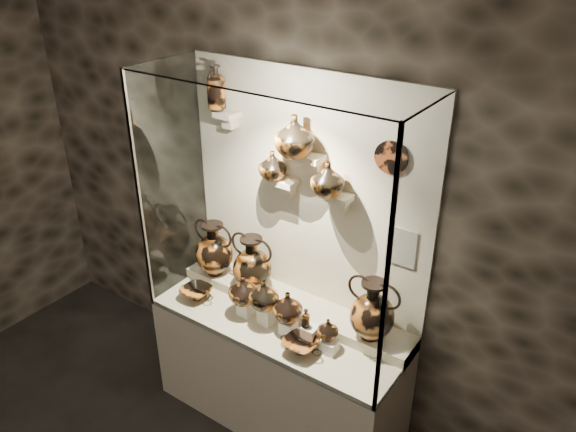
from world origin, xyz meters
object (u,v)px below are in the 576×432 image
object	(u,v)px
ovoid_vase_b	(295,136)
jug_b	(264,294)
amphora_mid	(252,263)
lekythos_tall	(216,86)
lekythos_small	(306,317)
ovoid_vase_c	(328,179)
amphora_left	(214,249)
amphora_right	(372,310)
kylix_left	(197,292)
jug_c	(288,306)
kylix_right	(301,345)
ovoid_vase_a	(273,165)
jug_e	(328,329)
jug_a	(243,289)

from	to	relation	value
ovoid_vase_b	jug_b	bearing A→B (deg)	-112.71
amphora_mid	lekythos_tall	xyz separation A→B (m)	(-0.31, 0.10, 1.13)
amphora_mid	lekythos_small	bearing A→B (deg)	-4.26
ovoid_vase_c	ovoid_vase_b	bearing A→B (deg)	-173.36
amphora_left	amphora_right	world-z (taller)	amphora_left
kylix_left	amphora_right	bearing A→B (deg)	22.40
jug_c	kylix_right	xyz separation A→B (m)	(0.18, -0.12, -0.13)
kylix_left	ovoid_vase_b	bearing A→B (deg)	35.84
kylix_left	kylix_right	size ratio (longest dim) A/B	0.98
jug_b	lekythos_small	xyz separation A→B (m)	(0.31, 0.00, -0.04)
lekythos_tall	ovoid_vase_b	world-z (taller)	lekythos_tall
lekythos_small	ovoid_vase_a	size ratio (longest dim) A/B	0.78
jug_b	kylix_right	bearing A→B (deg)	-17.38
amphora_left	amphora_right	xyz separation A→B (m)	(1.23, 0.00, -0.00)
kylix_left	jug_b	bearing A→B (deg)	15.44
jug_e	ovoid_vase_a	world-z (taller)	ovoid_vase_a
jug_b	lekythos_tall	distance (m)	1.33
lekythos_small	ovoid_vase_a	world-z (taller)	ovoid_vase_a
jug_a	jug_b	xyz separation A→B (m)	(0.17, 0.00, 0.03)
ovoid_vase_a	ovoid_vase_c	size ratio (longest dim) A/B	0.88
amphora_right	ovoid_vase_c	bearing A→B (deg)	158.25
jug_c	jug_b	bearing A→B (deg)	-171.00
amphora_left	kylix_left	bearing A→B (deg)	-94.70
lekythos_small	amphora_mid	bearing A→B (deg)	149.86
amphora_right	jug_b	size ratio (longest dim) A/B	1.98
jug_b	lekythos_small	distance (m)	0.31
lekythos_small	lekythos_tall	size ratio (longest dim) A/B	0.45
jug_b	kylix_right	distance (m)	0.39
kylix_left	ovoid_vase_a	bearing A→B (deg)	47.04
kylix_left	ovoid_vase_a	xyz separation A→B (m)	(0.43, 0.31, 0.93)
jug_b	kylix_left	world-z (taller)	jug_b
kylix_right	kylix_left	bearing A→B (deg)	155.92
amphora_right	jug_a	xyz separation A→B (m)	(-0.81, -0.20, -0.07)
amphora_left	ovoid_vase_a	distance (m)	0.85
lekythos_small	ovoid_vase_b	world-z (taller)	ovoid_vase_b
jug_e	kylix_left	xyz separation A→B (m)	(-1.00, -0.07, -0.09)
amphora_mid	ovoid_vase_c	size ratio (longest dim) A/B	1.92
jug_c	lekythos_small	size ratio (longest dim) A/B	1.39
lekythos_tall	ovoid_vase_a	xyz separation A→B (m)	(0.44, -0.02, -0.42)
kylix_right	amphora_right	bearing A→B (deg)	21.93
amphora_right	ovoid_vase_b	distance (m)	1.11
jug_b	amphora_mid	bearing A→B (deg)	139.06
amphora_right	kylix_left	world-z (taller)	amphora_right
jug_b	amphora_right	bearing A→B (deg)	14.63
ovoid_vase_b	kylix_left	bearing A→B (deg)	-163.75
lekythos_tall	ovoid_vase_b	xyz separation A→B (m)	(0.62, -0.05, -0.18)
amphora_right	lekythos_tall	size ratio (longest dim) A/B	1.26
jug_e	lekythos_small	bearing A→B (deg)	-173.94
jug_c	ovoid_vase_b	bearing A→B (deg)	113.57
kylix_left	lekythos_tall	distance (m)	1.38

